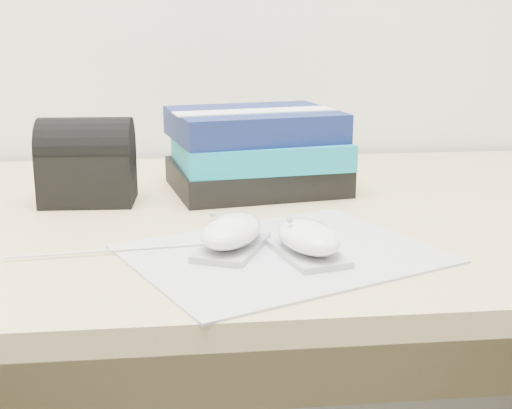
{
  "coord_description": "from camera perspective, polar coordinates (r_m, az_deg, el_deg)",
  "views": [
    {
      "loc": [
        -0.15,
        0.57,
        1.0
      ],
      "look_at": [
        -0.05,
        1.45,
        0.77
      ],
      "focal_mm": 50.0,
      "sensor_mm": 36.0,
      "label": 1
    }
  ],
  "objects": [
    {
      "name": "mouse_rear",
      "position": [
        0.85,
        -1.97,
        -2.34
      ],
      "size": [
        0.11,
        0.13,
        0.05
      ],
      "color": "#A3A3A6",
      "rests_on": "mousepad"
    },
    {
      "name": "book_stack",
      "position": [
        1.15,
        0.01,
        4.33
      ],
      "size": [
        0.29,
        0.25,
        0.13
      ],
      "color": "black",
      "rests_on": "desk"
    },
    {
      "name": "mousepad",
      "position": [
        0.84,
        2.13,
        -3.97
      ],
      "size": [
        0.42,
        0.38,
        0.0
      ],
      "primitive_type": "cube",
      "rotation": [
        0.0,
        0.0,
        0.42
      ],
      "color": "#94939B",
      "rests_on": "desk"
    },
    {
      "name": "desk",
      "position": [
        1.19,
        1.38,
        -10.4
      ],
      "size": [
        1.6,
        0.8,
        0.73
      ],
      "color": "tan",
      "rests_on": "ground"
    },
    {
      "name": "mouse_front",
      "position": [
        0.83,
        4.19,
        -2.79
      ],
      "size": [
        0.09,
        0.13,
        0.05
      ],
      "color": "#AEAEB1",
      "rests_on": "mousepad"
    },
    {
      "name": "pouch",
      "position": [
        1.1,
        -13.36,
        3.35
      ],
      "size": [
        0.14,
        0.1,
        0.13
      ],
      "color": "black",
      "rests_on": "desk"
    },
    {
      "name": "usb_cable",
      "position": [
        0.86,
        -11.7,
        -3.64
      ],
      "size": [
        0.24,
        0.03,
        0.0
      ],
      "primitive_type": "cylinder",
      "rotation": [
        0.0,
        1.57,
        0.11
      ],
      "color": "silver",
      "rests_on": "mousepad"
    }
  ]
}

